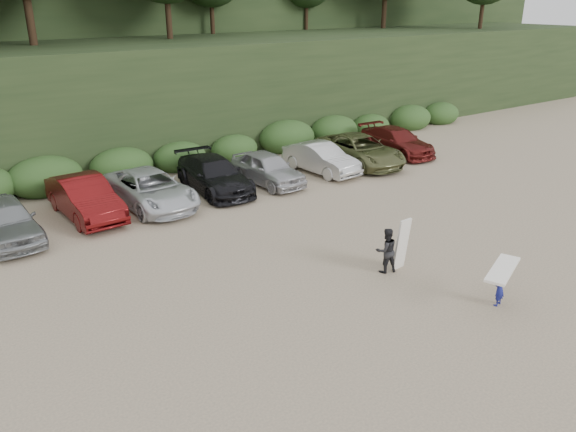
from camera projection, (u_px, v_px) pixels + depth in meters
ground at (351, 280)px, 17.78m from camera, size 120.00×120.00×0.00m
parked_cars at (124, 194)px, 23.18m from camera, size 34.44×6.10×1.64m
child_surfer at (501, 280)px, 16.07m from camera, size 2.06×1.28×1.20m
adult_surfer at (388, 250)px, 18.09m from camera, size 1.23×0.76×1.79m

